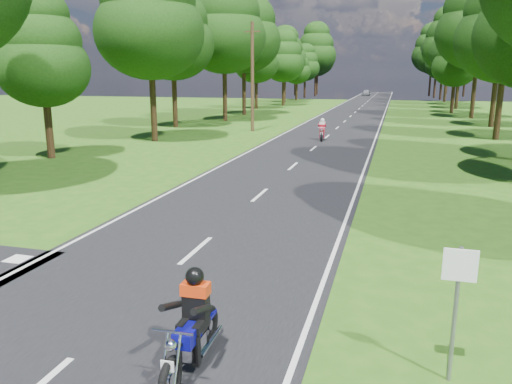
% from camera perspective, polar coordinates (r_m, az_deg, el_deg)
% --- Properties ---
extents(ground, '(160.00, 160.00, 0.00)m').
position_cam_1_polar(ground, '(10.77, -10.97, -10.13)').
color(ground, '#295513').
rests_on(ground, ground).
extents(main_road, '(7.00, 140.00, 0.02)m').
position_cam_1_polar(main_road, '(59.13, 11.28, 8.93)').
color(main_road, black).
rests_on(main_road, ground).
extents(road_markings, '(7.40, 140.00, 0.01)m').
position_cam_1_polar(road_markings, '(57.27, 10.99, 8.83)').
color(road_markings, silver).
rests_on(road_markings, main_road).
extents(treeline, '(40.00, 115.35, 14.78)m').
position_cam_1_polar(treeline, '(69.05, 13.53, 16.27)').
color(treeline, black).
rests_on(treeline, ground).
extents(telegraph_pole, '(1.20, 0.26, 8.00)m').
position_cam_1_polar(telegraph_pole, '(38.28, -0.42, 13.04)').
color(telegraph_pole, '#382616').
rests_on(telegraph_pole, ground).
extents(road_sign, '(0.45, 0.07, 2.00)m').
position_cam_1_polar(road_sign, '(7.44, 22.00, -10.64)').
color(road_sign, slate).
rests_on(road_sign, ground).
extents(rider_near_blue, '(0.64, 1.83, 1.52)m').
position_cam_1_polar(rider_near_blue, '(7.45, -7.47, -14.50)').
color(rider_near_blue, '#0D0C8E').
rests_on(rider_near_blue, main_road).
extents(rider_far_red, '(0.74, 1.76, 1.43)m').
position_cam_1_polar(rider_far_red, '(33.21, 7.56, 7.12)').
color(rider_far_red, '#AB190D').
rests_on(rider_far_red, main_road).
extents(distant_car, '(1.55, 3.67, 1.24)m').
position_cam_1_polar(distant_car, '(106.47, 12.51, 11.04)').
color(distant_car, '#ADB1B5').
rests_on(distant_car, main_road).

